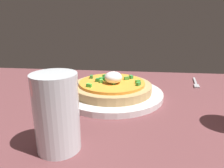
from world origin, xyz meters
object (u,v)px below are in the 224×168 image
at_px(plate, 112,94).
at_px(pizza, 112,86).
at_px(fork, 196,83).
at_px(cup_near, 57,117).

bearing_deg(plate, pizza, 109.73).
relative_size(pizza, fork, 1.93).
bearing_deg(pizza, cup_near, 76.26).
bearing_deg(cup_near, pizza, -103.74).
height_order(cup_near, fork, cup_near).
bearing_deg(pizza, fork, -151.40).
height_order(pizza, fork, pizza).
relative_size(pizza, cup_near, 1.68).
bearing_deg(fork, cup_near, -30.26).
bearing_deg(cup_near, plate, -103.65).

